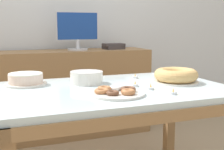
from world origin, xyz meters
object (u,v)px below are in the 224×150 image
Objects in this scene: pastry_platter at (116,92)px; plate_stack at (86,77)px; book_stack at (113,46)px; tealight_right_edge at (135,85)px; cake_golden_bundt at (176,76)px; computer_monitor at (78,31)px; tealight_near_front at (151,88)px; cake_chocolate_round at (26,80)px; tealight_near_cakes at (173,93)px; tealight_left_edge at (135,77)px.

pastry_platter is 0.39m from plate_stack.
tealight_right_edge is (-0.37, -1.30, -0.15)m from book_stack.
book_stack is 5.48× the size of tealight_right_edge.
cake_golden_bundt is 0.98× the size of pastry_platter.
computer_monitor reaches higher than tealight_near_front.
computer_monitor is 1.39× the size of pastry_platter.
cake_chocolate_round is 0.89× the size of cake_golden_bundt.
tealight_near_front is at bearing -70.05° from tealight_right_edge.
tealight_right_edge is (0.01, -1.30, -0.31)m from computer_monitor.
tealight_near_front is (0.29, -0.32, -0.03)m from plate_stack.
pastry_platter is 7.61× the size of tealight_near_cakes.
cake_golden_bundt is 0.54m from pastry_platter.
book_stack reaches higher than tealight_right_edge.
tealight_near_front is (0.06, -1.42, -0.31)m from computer_monitor.
pastry_platter is 0.31m from tealight_near_cakes.
plate_stack reaches higher than tealight_left_edge.
book_stack reaches higher than plate_stack.
plate_stack is 0.39m from tealight_left_edge.
tealight_near_cakes is at bearing -93.49° from tealight_left_edge.
book_stack reaches higher than tealight_near_front.
cake_chocolate_round is 0.87× the size of pastry_platter.
cake_golden_bundt reaches higher than cake_chocolate_round.
book_stack is 1.46m from tealight_near_front.
tealight_near_front is (-0.05, 0.16, 0.00)m from tealight_near_cakes.
tealight_near_front and tealight_left_edge have the same top height.
computer_monitor is 1.61m from tealight_near_cakes.
book_stack is 5.48× the size of tealight_near_cakes.
computer_monitor reaches higher than tealight_right_edge.
computer_monitor is 10.60× the size of tealight_near_cakes.
plate_stack is at bearing -169.23° from tealight_left_edge.
plate_stack is at bearing 98.17° from pastry_platter.
computer_monitor is at bearing 58.84° from cake_chocolate_round.
computer_monitor is at bearing 90.64° from tealight_right_edge.
pastry_platter is at bearing -81.83° from plate_stack.
tealight_right_edge is (-0.10, 0.28, 0.00)m from tealight_near_cakes.
plate_stack is at bearing 162.15° from cake_golden_bundt.
book_stack is (0.38, 0.00, -0.16)m from computer_monitor.
book_stack is at bearing 77.08° from tealight_left_edge.
pastry_platter is at bearing -166.42° from tealight_near_front.
tealight_right_edge is at bearing 109.18° from tealight_near_cakes.
plate_stack is 0.59m from tealight_near_cakes.
tealight_left_edge is at bearing 86.51° from tealight_near_cakes.
book_stack reaches higher than cake_golden_bundt.
plate_stack reaches higher than tealight_near_front.
cake_golden_bundt reaches higher than tealight_right_edge.
plate_stack is 5.25× the size of tealight_right_edge.
cake_chocolate_round is at bearing 154.79° from tealight_right_edge.
cake_golden_bundt reaches higher than pastry_platter.
plate_stack is at bearing 125.85° from tealight_near_cakes.
cake_golden_bundt is (-0.06, -1.27, -0.11)m from book_stack.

